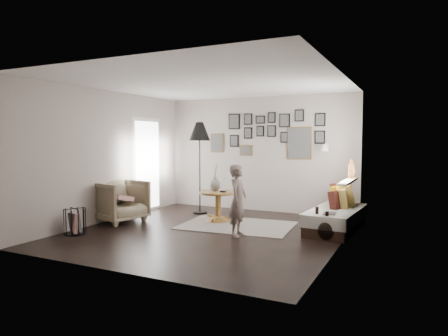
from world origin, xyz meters
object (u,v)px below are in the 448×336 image
at_px(pedestal_table, 218,207).
at_px(armchair, 119,201).
at_px(floor_lamp, 200,135).
at_px(daybed, 337,215).
at_px(demijohn_small, 327,230).
at_px(vase, 215,183).
at_px(demijohn_large, 317,226).
at_px(child, 238,200).
at_px(magazine_basket, 75,221).

xyz_separation_m(pedestal_table, armchair, (-1.73, -0.92, 0.14)).
relative_size(pedestal_table, floor_lamp, 0.38).
xyz_separation_m(daybed, demijohn_small, (-0.00, -0.86, -0.10)).
relative_size(pedestal_table, armchair, 0.83).
height_order(vase, demijohn_small, vase).
distance_m(vase, daybed, 2.41).
height_order(pedestal_table, demijohn_small, pedestal_table).
bearing_deg(vase, demijohn_large, -13.41).
height_order(floor_lamp, demijohn_small, floor_lamp).
relative_size(armchair, demijohn_large, 1.75).
bearing_deg(pedestal_table, demijohn_large, -13.38).
bearing_deg(vase, floor_lamp, 139.38).
bearing_deg(child, pedestal_table, 36.93).
xyz_separation_m(vase, demijohn_large, (2.16, -0.52, -0.56)).
height_order(daybed, child, child).
height_order(pedestal_table, daybed, daybed).
distance_m(armchair, demijohn_large, 3.84).
bearing_deg(vase, daybed, 5.44).
height_order(floor_lamp, child, floor_lamp).
bearing_deg(magazine_basket, demijohn_small, 19.92).
bearing_deg(pedestal_table, armchair, -151.96).
xyz_separation_m(pedestal_table, child, (0.86, -0.97, 0.33)).
bearing_deg(magazine_basket, pedestal_table, 50.14).
bearing_deg(pedestal_table, vase, 165.96).
height_order(daybed, demijohn_small, daybed).
xyz_separation_m(pedestal_table, vase, (-0.08, 0.02, 0.49)).
distance_m(pedestal_table, magazine_basket, 2.69).
bearing_deg(vase, child, -46.48).
height_order(pedestal_table, floor_lamp, floor_lamp).
bearing_deg(daybed, demijohn_large, -100.26).
xyz_separation_m(demijohn_small, child, (-1.41, -0.36, 0.43)).
bearing_deg(pedestal_table, daybed, 6.13).
bearing_deg(child, magazine_basket, 108.23).
xyz_separation_m(vase, demijohn_small, (2.35, -0.64, -0.58)).
height_order(pedestal_table, demijohn_large, pedestal_table).
height_order(armchair, floor_lamp, floor_lamp).
relative_size(demijohn_large, child, 0.43).
xyz_separation_m(armchair, demijohn_small, (4.00, 0.30, -0.24)).
bearing_deg(floor_lamp, magazine_basket, -110.00).
xyz_separation_m(pedestal_table, daybed, (2.28, 0.24, 0.00)).
relative_size(daybed, child, 1.52).
xyz_separation_m(daybed, child, (-1.41, -1.22, 0.33)).
height_order(magazine_basket, demijohn_large, demijohn_large).
relative_size(magazine_basket, child, 0.38).
bearing_deg(demijohn_large, magazine_basket, -157.62).
xyz_separation_m(vase, child, (0.94, -0.99, -0.16)).
bearing_deg(demijohn_large, demijohn_small, -32.48).
xyz_separation_m(armchair, floor_lamp, (0.97, 1.52, 1.32)).
height_order(demijohn_large, child, child).
distance_m(vase, demijohn_large, 2.30).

